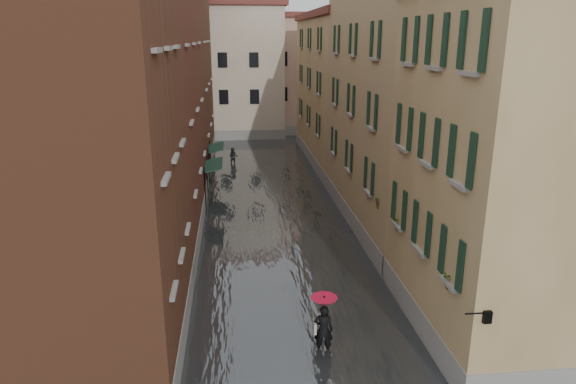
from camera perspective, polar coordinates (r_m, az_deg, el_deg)
ground at (r=20.23m, az=0.86°, el=-13.06°), size 120.00×120.00×0.00m
floodwater at (r=32.08m, az=-1.95°, el=-1.32°), size 10.00×60.00×0.20m
building_left_near at (r=16.54m, az=-22.99°, el=2.98°), size 6.00×8.00×13.00m
building_left_mid at (r=27.12m, az=-16.50°, el=8.02°), size 6.00×14.00×12.50m
building_left_far at (r=41.80m, az=-13.05°, el=12.17°), size 6.00×16.00×14.00m
building_right_near at (r=18.44m, az=23.90°, el=1.78°), size 6.00×8.00×11.50m
building_right_mid at (r=28.18m, az=13.07°, el=9.09°), size 6.00×14.00×13.00m
building_right_far at (r=42.63m, az=6.43°, el=10.88°), size 6.00×16.00×11.50m
building_end_cream at (r=55.53m, az=-7.16°, el=12.99°), size 12.00×9.00×13.00m
building_end_pink at (r=58.13m, az=2.01°, el=12.78°), size 10.00×9.00×12.00m
awning_near at (r=32.02m, az=-8.32°, el=2.89°), size 1.09×3.16×2.80m
awning_far at (r=37.17m, az=-8.07°, el=4.83°), size 1.09×2.94×2.80m
wall_lantern at (r=14.91m, az=21.12°, el=-12.72°), size 0.71×0.22×0.35m
window_planters at (r=19.51m, az=13.07°, el=-3.30°), size 0.59×8.34×0.84m
pedestrian_main at (r=17.28m, az=3.96°, el=-14.08°), size 0.90×0.90×2.06m
pedestrian_far at (r=42.07m, az=-6.10°, el=3.91°), size 0.81×0.67×1.51m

